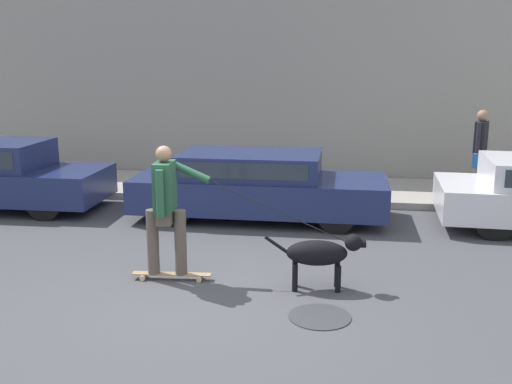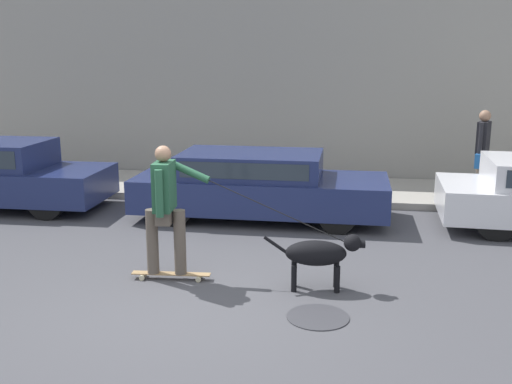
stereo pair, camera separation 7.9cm
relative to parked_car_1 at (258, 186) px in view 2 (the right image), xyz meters
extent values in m
plane|color=#47474C|center=(-0.19, -3.80, -0.60)|extent=(36.00, 36.00, 0.00)
cube|color=gray|center=(-0.19, 3.55, 1.79)|extent=(32.00, 0.30, 4.78)
cube|color=#A39E93|center=(-0.19, 2.18, -0.53)|extent=(30.00, 2.40, 0.14)
cylinder|color=black|center=(-3.74, 0.73, -0.27)|extent=(0.66, 0.21, 0.66)
cylinder|color=black|center=(-3.72, -0.69, -0.27)|extent=(0.66, 0.21, 0.66)
cube|color=navy|center=(-5.00, 0.00, -0.11)|extent=(4.11, 1.72, 0.59)
cylinder|color=black|center=(1.43, 0.72, -0.28)|extent=(0.63, 0.20, 0.63)
cylinder|color=black|center=(1.43, -0.73, -0.28)|extent=(0.63, 0.20, 0.63)
cylinder|color=black|center=(-1.33, 0.73, -0.28)|extent=(0.63, 0.20, 0.63)
cylinder|color=black|center=(-1.34, -0.72, -0.28)|extent=(0.63, 0.20, 0.63)
cube|color=navy|center=(0.05, 0.00, -0.12)|extent=(4.47, 1.71, 0.58)
cube|color=navy|center=(-0.13, 0.00, 0.38)|extent=(2.48, 1.53, 0.43)
cube|color=#28333D|center=(-0.14, -0.76, 0.40)|extent=(2.18, 0.02, 0.27)
cylinder|color=black|center=(3.99, 0.81, -0.26)|extent=(0.69, 0.23, 0.68)
cylinder|color=black|center=(3.93, -0.71, -0.26)|extent=(0.69, 0.23, 0.68)
cylinder|color=black|center=(1.48, -3.11, -0.43)|extent=(0.07, 0.07, 0.34)
cylinder|color=black|center=(1.50, -3.28, -0.43)|extent=(0.07, 0.07, 0.34)
cylinder|color=black|center=(0.95, -3.16, -0.43)|extent=(0.07, 0.07, 0.34)
cylinder|color=black|center=(0.97, -3.33, -0.43)|extent=(0.07, 0.07, 0.34)
ellipsoid|color=black|center=(1.22, -3.22, -0.12)|extent=(0.79, 0.39, 0.32)
sphere|color=black|center=(1.67, -3.18, 0.02)|extent=(0.21, 0.21, 0.21)
cylinder|color=black|center=(1.76, -3.17, 0.01)|extent=(0.13, 0.11, 0.10)
cylinder|color=black|center=(0.73, -3.27, -0.03)|extent=(0.31, 0.07, 0.23)
cylinder|color=beige|center=(-0.29, -3.07, -0.56)|extent=(0.07, 0.04, 0.07)
cylinder|color=beige|center=(-0.28, -3.22, -0.56)|extent=(0.07, 0.04, 0.07)
cylinder|color=beige|center=(-1.04, -3.13, -0.56)|extent=(0.07, 0.04, 0.07)
cylinder|color=beige|center=(-1.03, -3.28, -0.56)|extent=(0.07, 0.04, 0.07)
cube|color=#A88456|center=(-0.66, -3.18, -0.52)|extent=(1.04, 0.20, 0.02)
cylinder|color=brown|center=(-0.53, -3.17, -0.09)|extent=(0.16, 0.16, 0.85)
cylinder|color=brown|center=(-0.89, -3.19, -0.09)|extent=(0.16, 0.16, 0.85)
cube|color=brown|center=(-0.71, -3.18, 0.26)|extent=(0.22, 0.36, 0.17)
cube|color=#235138|center=(-0.71, -3.18, 0.65)|extent=(0.25, 0.46, 0.62)
sphere|color=#997056|center=(-0.71, -3.18, 1.07)|extent=(0.21, 0.21, 0.21)
cylinder|color=#235138|center=(-0.69, -3.45, 0.62)|extent=(0.10, 0.10, 0.59)
cylinder|color=#235138|center=(-0.46, -2.94, 0.81)|extent=(0.59, 0.16, 0.30)
cylinder|color=black|center=(0.74, -3.08, 0.35)|extent=(1.86, 0.22, 0.72)
cylinder|color=brown|center=(4.11, 1.75, -0.03)|extent=(0.14, 0.14, 0.86)
cylinder|color=brown|center=(4.17, 1.89, -0.03)|extent=(0.14, 0.14, 0.86)
cube|color=black|center=(4.14, 1.82, 0.71)|extent=(0.33, 0.43, 0.62)
cylinder|color=black|center=(4.05, 1.60, 0.72)|extent=(0.08, 0.08, 0.59)
cylinder|color=black|center=(4.23, 2.04, 0.72)|extent=(0.08, 0.08, 0.59)
sphere|color=#997056|center=(4.14, 1.82, 1.13)|extent=(0.22, 0.22, 0.22)
cube|color=#1E569E|center=(4.05, 1.60, 0.29)|extent=(0.20, 0.30, 0.28)
cylinder|color=#38383D|center=(1.31, -4.05, -0.59)|extent=(0.70, 0.70, 0.01)
camera|label=1|loc=(1.53, -10.31, 2.27)|focal=42.00mm
camera|label=2|loc=(1.61, -10.30, 2.27)|focal=42.00mm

